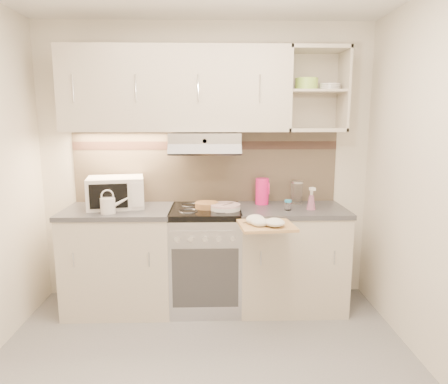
# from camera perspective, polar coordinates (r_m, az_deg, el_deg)

# --- Properties ---
(room_shell) EXTENTS (3.04, 2.84, 2.52)m
(room_shell) POSITION_cam_1_polar(r_m,az_deg,el_deg) (2.63, -3.03, 9.73)
(room_shell) COLOR silver
(room_shell) RESTS_ON ground
(base_cabinet_left) EXTENTS (0.90, 0.60, 0.86)m
(base_cabinet_left) POSITION_cam_1_polar(r_m,az_deg,el_deg) (3.67, -14.56, -9.49)
(base_cabinet_left) COLOR beige
(base_cabinet_left) RESTS_ON ground
(worktop_left) EXTENTS (0.92, 0.62, 0.04)m
(worktop_left) POSITION_cam_1_polar(r_m,az_deg,el_deg) (3.55, -14.89, -2.62)
(worktop_left) COLOR #47474C
(worktop_left) RESTS_ON base_cabinet_left
(base_cabinet_right) EXTENTS (0.90, 0.60, 0.86)m
(base_cabinet_right) POSITION_cam_1_polar(r_m,az_deg,el_deg) (3.64, 9.44, -9.43)
(base_cabinet_right) COLOR beige
(base_cabinet_right) RESTS_ON ground
(worktop_right) EXTENTS (0.92, 0.62, 0.04)m
(worktop_right) POSITION_cam_1_polar(r_m,az_deg,el_deg) (3.52, 9.66, -2.52)
(worktop_right) COLOR #47474C
(worktop_right) RESTS_ON base_cabinet_right
(electric_range) EXTENTS (0.60, 0.60, 0.90)m
(electric_range) POSITION_cam_1_polar(r_m,az_deg,el_deg) (3.57, -2.61, -9.35)
(electric_range) COLOR #B7B7BC
(electric_range) RESTS_ON ground
(microwave) EXTENTS (0.53, 0.43, 0.26)m
(microwave) POSITION_cam_1_polar(r_m,az_deg,el_deg) (3.57, -15.20, -0.04)
(microwave) COLOR silver
(microwave) RESTS_ON worktop_left
(watering_can) EXTENTS (0.23, 0.14, 0.20)m
(watering_can) POSITION_cam_1_polar(r_m,az_deg,el_deg) (3.37, -16.14, -1.77)
(watering_can) COLOR silver
(watering_can) RESTS_ON worktop_left
(plate_stack) EXTENTS (0.26, 0.26, 0.05)m
(plate_stack) POSITION_cam_1_polar(r_m,az_deg,el_deg) (3.38, 0.20, -2.14)
(plate_stack) COLOR silver
(plate_stack) RESTS_ON electric_range
(bread_loaf) EXTENTS (0.20, 0.20, 0.05)m
(bread_loaf) POSITION_cam_1_polar(r_m,az_deg,el_deg) (3.44, -2.46, -1.89)
(bread_loaf) COLOR tan
(bread_loaf) RESTS_ON electric_range
(pink_pitcher) EXTENTS (0.13, 0.12, 0.24)m
(pink_pitcher) POSITION_cam_1_polar(r_m,az_deg,el_deg) (3.60, 5.48, 0.11)
(pink_pitcher) COLOR #EC1870
(pink_pitcher) RESTS_ON worktop_right
(glass_jar) EXTENTS (0.11, 0.11, 0.21)m
(glass_jar) POSITION_cam_1_polar(r_m,az_deg,el_deg) (3.66, 10.35, -0.04)
(glass_jar) COLOR white
(glass_jar) RESTS_ON worktop_right
(spice_jar) EXTENTS (0.06, 0.06, 0.09)m
(spice_jar) POSITION_cam_1_polar(r_m,az_deg,el_deg) (3.40, 9.13, -1.84)
(spice_jar) COLOR silver
(spice_jar) RESTS_ON worktop_right
(spray_bottle) EXTENTS (0.08, 0.08, 0.20)m
(spray_bottle) POSITION_cam_1_polar(r_m,az_deg,el_deg) (3.46, 12.37, -1.16)
(spray_bottle) COLOR pink
(spray_bottle) RESTS_ON worktop_right
(cutting_board) EXTENTS (0.43, 0.40, 0.02)m
(cutting_board) POSITION_cam_1_polar(r_m,az_deg,el_deg) (3.01, 6.07, -4.77)
(cutting_board) COLOR tan
(cutting_board) RESTS_ON base_cabinet_right
(dish_towel) EXTENTS (0.26, 0.23, 0.07)m
(dish_towel) POSITION_cam_1_polar(r_m,az_deg,el_deg) (2.97, 5.88, -4.10)
(dish_towel) COLOR silver
(dish_towel) RESTS_ON cutting_board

